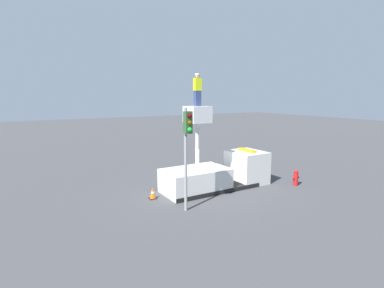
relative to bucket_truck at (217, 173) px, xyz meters
The scene contains 6 objects.
ground_plane 1.06m from the bucket_truck, behind, with size 120.00×120.00×0.00m, color #424244.
bucket_truck is the anchor object (origin of this frame).
worker 4.99m from the bucket_truck, behind, with size 0.40×0.26×1.75m.
traffic_light_pole 4.77m from the bucket_truck, 145.58° to the right, with size 0.34×0.57×4.87m.
fire_hydrant 4.88m from the bucket_truck, 25.41° to the right, with size 0.53×0.29×0.98m.
traffic_cone_rear 4.09m from the bucket_truck, behind, with size 0.39×0.39×0.62m.
Camera 1 is at (-9.53, -13.97, 5.42)m, focal length 28.00 mm.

